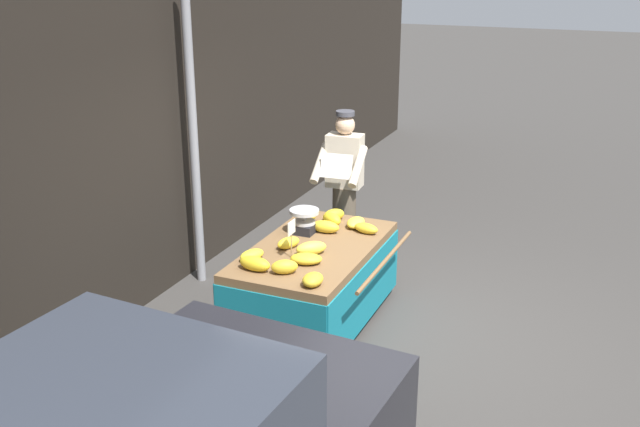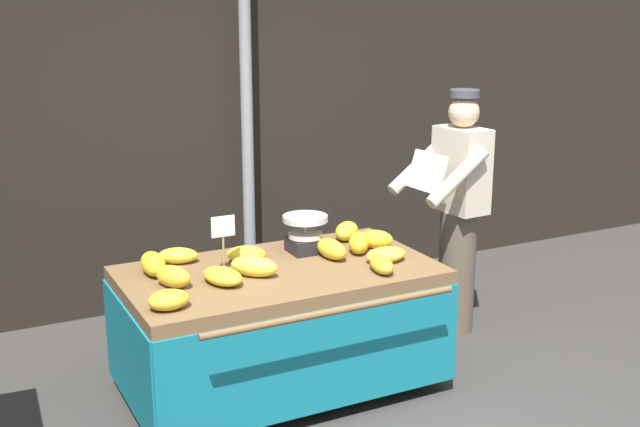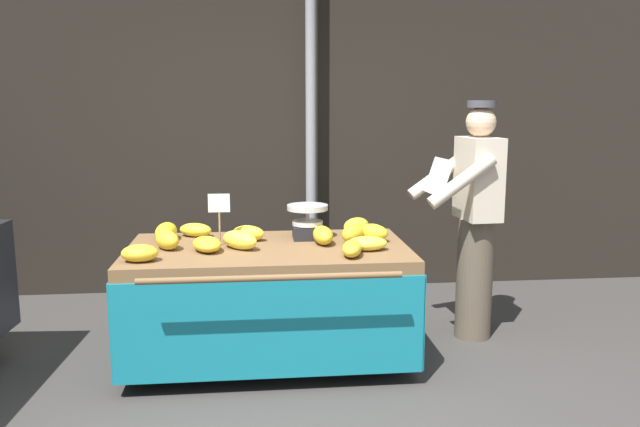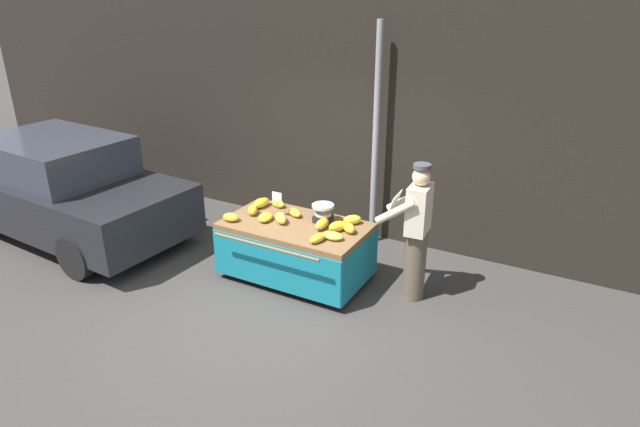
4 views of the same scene
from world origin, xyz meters
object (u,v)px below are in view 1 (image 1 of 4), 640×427
at_px(banana_bunch_4, 325,227).
at_px(banana_bunch_6, 288,243).
at_px(banana_bunch_5, 332,219).
at_px(banana_bunch_11, 334,215).
at_px(price_sign, 291,231).
at_px(weighing_scale, 304,221).
at_px(banana_bunch_3, 366,228).
at_px(banana_bunch_12, 311,248).
at_px(banana_bunch_7, 356,222).
at_px(vendor_person, 344,187).
at_px(banana_cart, 314,267).
at_px(banana_bunch_1, 285,267).
at_px(banana_bunch_2, 306,259).
at_px(banana_bunch_0, 309,214).
at_px(banana_bunch_9, 252,255).
at_px(banana_bunch_10, 255,264).
at_px(banana_bunch_8, 313,280).
at_px(street_pole, 193,136).

xyz_separation_m(banana_bunch_4, banana_bunch_6, (-0.49, 0.16, -0.01)).
relative_size(banana_bunch_5, banana_bunch_11, 1.08).
height_order(banana_bunch_5, banana_bunch_11, banana_bunch_5).
height_order(price_sign, banana_bunch_5, price_sign).
distance_m(weighing_scale, banana_bunch_3, 0.59).
bearing_deg(banana_bunch_3, banana_bunch_12, 158.46).
height_order(banana_bunch_7, banana_bunch_12, banana_bunch_12).
height_order(weighing_scale, banana_bunch_3, weighing_scale).
bearing_deg(weighing_scale, banana_bunch_5, -29.23).
bearing_deg(banana_bunch_12, banana_bunch_6, 77.94).
relative_size(weighing_scale, banana_bunch_6, 1.20).
distance_m(banana_bunch_5, vendor_person, 0.94).
bearing_deg(banana_bunch_11, banana_bunch_6, 172.75).
relative_size(banana_cart, banana_bunch_1, 8.22).
bearing_deg(banana_bunch_12, weighing_scale, 30.86).
distance_m(weighing_scale, banana_bunch_2, 0.74).
height_order(banana_bunch_1, banana_bunch_4, banana_bunch_1).
xyz_separation_m(banana_bunch_0, banana_bunch_11, (0.07, -0.25, 0.00)).
height_order(banana_bunch_9, banana_bunch_10, banana_bunch_10).
height_order(banana_bunch_8, vendor_person, vendor_person).
height_order(weighing_scale, banana_bunch_8, weighing_scale).
relative_size(banana_bunch_5, banana_bunch_7, 0.91).
height_order(banana_bunch_5, banana_bunch_7, banana_bunch_5).
xyz_separation_m(street_pole, banana_bunch_10, (-1.10, -1.25, -0.73)).
xyz_separation_m(banana_cart, banana_bunch_12, (-0.18, -0.05, 0.27)).
xyz_separation_m(banana_bunch_5, banana_bunch_9, (-1.06, 0.31, -0.02)).
distance_m(price_sign, banana_bunch_0, 1.00).
distance_m(banana_bunch_10, vendor_person, 2.16).
distance_m(banana_bunch_2, banana_bunch_4, 0.76).
height_order(banana_cart, banana_bunch_11, banana_bunch_11).
distance_m(weighing_scale, banana_bunch_7, 0.53).
bearing_deg(banana_bunch_10, vendor_person, 1.14).
height_order(banana_bunch_4, banana_bunch_8, banana_bunch_4).
xyz_separation_m(banana_bunch_6, banana_bunch_11, (0.83, -0.11, 0.01)).
bearing_deg(price_sign, weighing_scale, 13.81).
height_order(banana_bunch_0, banana_bunch_11, same).
height_order(banana_bunch_4, banana_bunch_12, banana_bunch_12).
bearing_deg(banana_bunch_12, banana_bunch_8, -155.19).
xyz_separation_m(street_pole, price_sign, (-0.73, -1.42, -0.55)).
height_order(banana_bunch_0, banana_bunch_2, banana_bunch_0).
bearing_deg(street_pole, vendor_person, -48.48).
xyz_separation_m(banana_cart, banana_bunch_11, (0.71, 0.09, 0.27)).
distance_m(banana_bunch_5, banana_bunch_10, 1.26).
distance_m(banana_bunch_2, banana_bunch_12, 0.21).
relative_size(price_sign, vendor_person, 0.20).
height_order(banana_bunch_8, banana_bunch_10, banana_bunch_10).
bearing_deg(street_pole, banana_cart, -105.59).
bearing_deg(banana_bunch_11, banana_bunch_4, -171.54).
bearing_deg(banana_bunch_10, banana_bunch_12, -30.74).
relative_size(banana_bunch_3, banana_bunch_9, 1.05).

